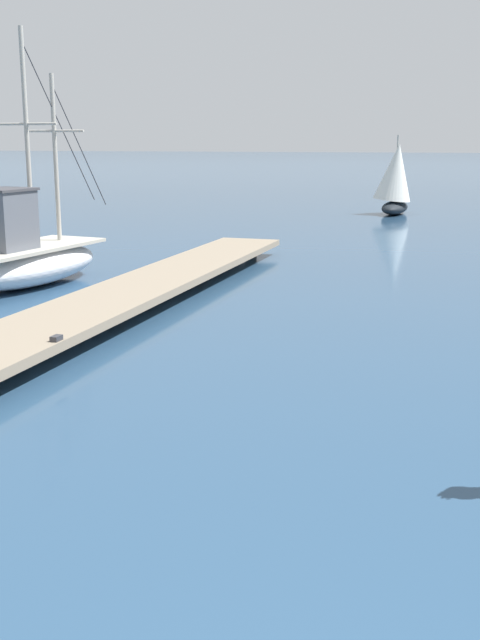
% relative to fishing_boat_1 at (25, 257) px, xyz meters
% --- Properties ---
extents(floating_dock, '(2.42, 18.77, 0.53)m').
position_rel_fishing_boat_1_xyz_m(floating_dock, '(3.46, -2.41, -0.34)').
color(floating_dock, gray).
rests_on(floating_dock, ground).
extents(fishing_boat_1, '(2.58, 5.83, 5.95)m').
position_rel_fishing_boat_1_xyz_m(fishing_boat_1, '(0.00, 0.00, 0.00)').
color(fishing_boat_1, silver).
rests_on(fishing_boat_1, ground).
extents(distant_sailboat, '(2.08, 3.50, 3.60)m').
position_rel_fishing_boat_1_xyz_m(distant_sailboat, '(6.91, 20.85, 0.86)').
color(distant_sailboat, black).
rests_on(distant_sailboat, ground).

